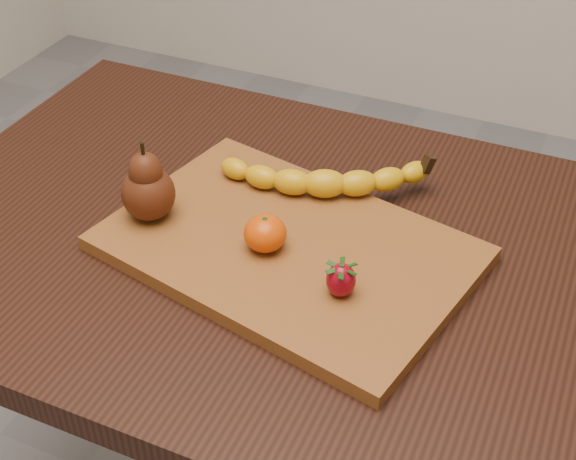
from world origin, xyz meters
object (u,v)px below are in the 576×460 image
at_px(cutting_board, 288,248).
at_px(pear, 147,181).
at_px(table, 270,290).
at_px(mandarin, 265,233).

xyz_separation_m(cutting_board, pear, (-0.19, -0.02, 0.07)).
xyz_separation_m(table, mandarin, (0.02, -0.05, 0.14)).
bearing_deg(table, cutting_board, -33.49).
relative_size(pear, mandarin, 2.04).
distance_m(cutting_board, pear, 0.20).
bearing_deg(pear, cutting_board, 6.21).
relative_size(table, pear, 9.06).
bearing_deg(cutting_board, pear, -161.58).
bearing_deg(table, pear, -163.13).
height_order(table, cutting_board, cutting_board).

